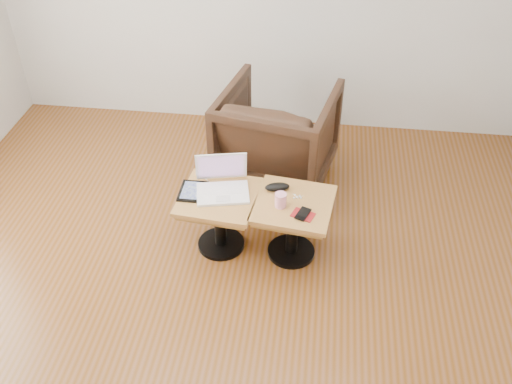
# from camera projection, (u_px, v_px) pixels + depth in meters

# --- Properties ---
(room_shell) EXTENTS (4.52, 4.52, 2.71)m
(room_shell) POSITION_uv_depth(u_px,v_px,m) (211.00, 119.00, 2.72)
(room_shell) COLOR #5F350F
(room_shell) RESTS_ON ground
(side_table_left) EXTENTS (0.54, 0.54, 0.45)m
(side_table_left) POSITION_uv_depth(u_px,v_px,m) (219.00, 208.00, 3.77)
(side_table_left) COLOR black
(side_table_left) RESTS_ON ground
(side_table_right) EXTENTS (0.55, 0.55, 0.45)m
(side_table_right) POSITION_uv_depth(u_px,v_px,m) (293.00, 216.00, 3.71)
(side_table_right) COLOR black
(side_table_right) RESTS_ON ground
(laptop) EXTENTS (0.39, 0.35, 0.24)m
(laptop) POSITION_uv_depth(u_px,v_px,m) (222.00, 184.00, 3.71)
(laptop) COLOR white
(laptop) RESTS_ON side_table_left
(tablet) EXTENTS (0.17, 0.22, 0.02)m
(tablet) POSITION_uv_depth(u_px,v_px,m) (193.00, 191.00, 3.72)
(tablet) COLOR black
(tablet) RESTS_ON side_table_left
(charging_adapter) EXTENTS (0.05, 0.05, 0.02)m
(charging_adapter) POSITION_uv_depth(u_px,v_px,m) (199.00, 172.00, 3.88)
(charging_adapter) COLOR white
(charging_adapter) RESTS_ON side_table_left
(glasses_case) EXTENTS (0.18, 0.11, 0.05)m
(glasses_case) POSITION_uv_depth(u_px,v_px,m) (277.00, 187.00, 3.73)
(glasses_case) COLOR black
(glasses_case) RESTS_ON side_table_right
(striped_cup) EXTENTS (0.08, 0.08, 0.10)m
(striped_cup) POSITION_uv_depth(u_px,v_px,m) (281.00, 200.00, 3.59)
(striped_cup) COLOR #EA4D8B
(striped_cup) RESTS_ON side_table_right
(earbuds_tangle) EXTENTS (0.06, 0.04, 0.01)m
(earbuds_tangle) POSITION_uv_depth(u_px,v_px,m) (297.00, 197.00, 3.68)
(earbuds_tangle) COLOR white
(earbuds_tangle) RESTS_ON side_table_right
(phone_on_sleeve) EXTENTS (0.16, 0.14, 0.02)m
(phone_on_sleeve) POSITION_uv_depth(u_px,v_px,m) (303.00, 214.00, 3.54)
(phone_on_sleeve) COLOR maroon
(phone_on_sleeve) RESTS_ON side_table_right
(armchair) EXTENTS (0.98, 0.99, 0.77)m
(armchair) POSITION_uv_depth(u_px,v_px,m) (277.00, 135.00, 4.38)
(armchair) COLOR black
(armchair) RESTS_ON ground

